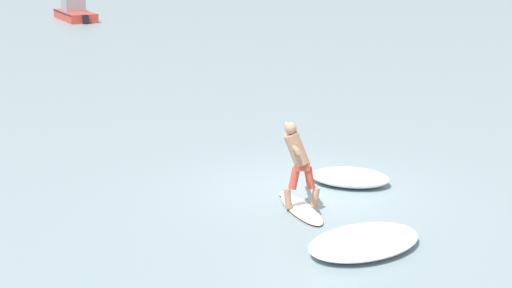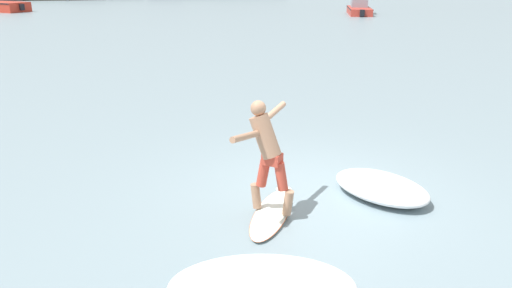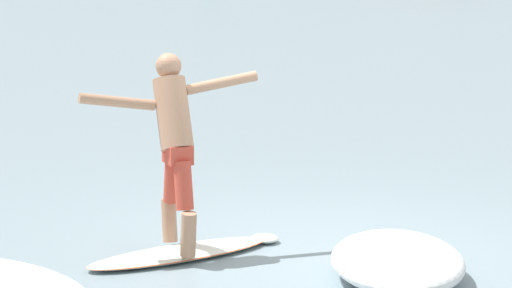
# 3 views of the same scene
# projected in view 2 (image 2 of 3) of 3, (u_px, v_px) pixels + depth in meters

# --- Properties ---
(ground_plane) EXTENTS (200.00, 200.00, 0.00)m
(ground_plane) POSITION_uv_depth(u_px,v_px,m) (318.00, 191.00, 8.23)
(ground_plane) COLOR gray
(surfboard) EXTENTS (1.29, 1.82, 0.21)m
(surfboard) POSITION_uv_depth(u_px,v_px,m) (272.00, 212.00, 7.41)
(surfboard) COLOR white
(surfboard) RESTS_ON ground
(surfer) EXTENTS (1.12, 1.24, 1.66)m
(surfer) POSITION_uv_depth(u_px,v_px,m) (267.00, 148.00, 7.09)
(surfer) COLOR tan
(surfer) RESTS_ON surfboard
(fishing_boat_near_jetty) EXTENTS (3.45, 5.98, 2.81)m
(fishing_boat_near_jetty) POSITION_uv_depth(u_px,v_px,m) (359.00, 7.00, 41.45)
(fishing_boat_near_jetty) COLOR #C43B2F
(fishing_boat_near_jetty) RESTS_ON ground
(wave_foam_at_tail) EXTENTS (1.68, 1.94, 0.31)m
(wave_foam_at_tail) POSITION_uv_depth(u_px,v_px,m) (381.00, 187.00, 7.99)
(wave_foam_at_tail) COLOR white
(wave_foam_at_tail) RESTS_ON ground
(wave_foam_at_nose) EXTENTS (2.37, 1.80, 0.26)m
(wave_foam_at_nose) POSITION_uv_depth(u_px,v_px,m) (262.00, 287.00, 5.51)
(wave_foam_at_nose) COLOR white
(wave_foam_at_nose) RESTS_ON ground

